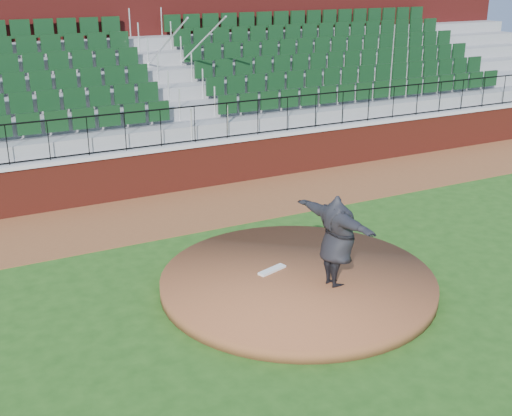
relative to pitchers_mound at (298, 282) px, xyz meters
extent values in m
plane|color=#204C15|center=(-0.28, -0.30, -0.12)|extent=(90.00, 90.00, 0.00)
cube|color=brown|center=(-0.28, 5.10, -0.12)|extent=(34.00, 3.20, 0.01)
cube|color=maroon|center=(-0.28, 6.70, 0.47)|extent=(34.00, 0.35, 1.20)
cube|color=#B7B7B7|center=(-0.28, 6.70, 1.12)|extent=(34.00, 0.45, 0.10)
cube|color=maroon|center=(-0.28, 12.23, 2.62)|extent=(34.00, 0.50, 5.50)
cylinder|color=brown|center=(0.00, 0.00, 0.00)|extent=(5.27, 5.27, 0.25)
cube|color=white|center=(-0.33, 0.43, 0.15)|extent=(0.65, 0.34, 0.04)
imported|color=black|center=(0.43, -0.63, 1.00)|extent=(0.75, 2.20, 1.76)
camera|label=1|loc=(-6.00, -9.76, 5.67)|focal=46.22mm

